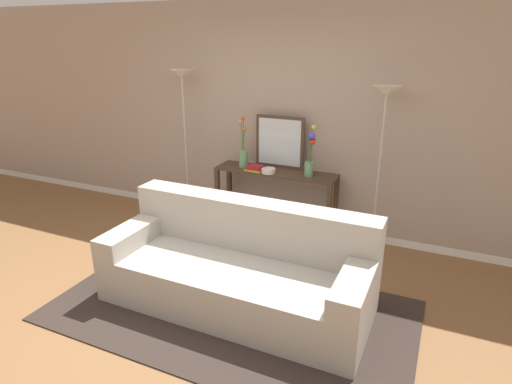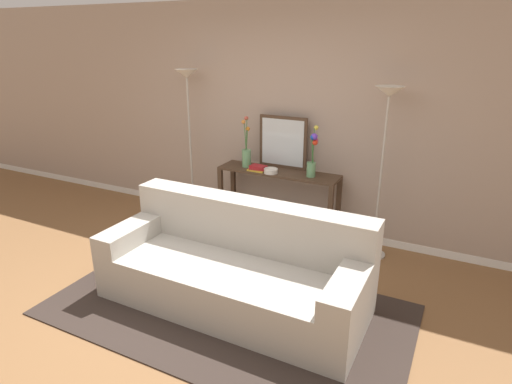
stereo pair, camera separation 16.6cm
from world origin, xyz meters
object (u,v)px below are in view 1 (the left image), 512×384
(book_row_under_console, at_px, (246,224))
(console_table, at_px, (275,190))
(fruit_bowl, at_px, (268,171))
(couch, at_px, (238,271))
(book_stack, at_px, (255,168))
(wall_mirror, at_px, (280,142))
(floor_lamp_left, at_px, (183,104))
(vase_tall_flowers, at_px, (243,153))
(vase_short_flowers, at_px, (310,155))
(floor_lamp_right, at_px, (384,125))

(book_row_under_console, bearing_deg, console_table, 0.00)
(fruit_bowl, bearing_deg, book_row_under_console, 161.99)
(couch, distance_m, book_stack, 1.52)
(wall_mirror, bearing_deg, floor_lamp_left, -171.84)
(wall_mirror, height_order, book_stack, wall_mirror)
(floor_lamp_left, height_order, wall_mirror, floor_lamp_left)
(vase_tall_flowers, relative_size, book_stack, 2.71)
(wall_mirror, bearing_deg, fruit_bowl, -96.30)
(vase_short_flowers, bearing_deg, vase_tall_flowers, 178.44)
(vase_short_flowers, height_order, book_stack, vase_short_flowers)
(fruit_bowl, bearing_deg, wall_mirror, 83.70)
(console_table, height_order, floor_lamp_left, floor_lamp_left)
(vase_tall_flowers, bearing_deg, book_stack, -23.30)
(vase_tall_flowers, relative_size, fruit_bowl, 3.75)
(floor_lamp_left, height_order, vase_tall_flowers, floor_lamp_left)
(couch, bearing_deg, book_row_under_console, 113.18)
(floor_lamp_right, height_order, wall_mirror, floor_lamp_right)
(couch, bearing_deg, fruit_bowl, 101.96)
(floor_lamp_left, xyz_separation_m, vase_tall_flowers, (0.79, 0.01, -0.53))
(floor_lamp_left, relative_size, floor_lamp_right, 1.05)
(floor_lamp_right, relative_size, vase_short_flowers, 3.17)
(fruit_bowl, height_order, book_row_under_console, fruit_bowl)
(wall_mirror, relative_size, vase_tall_flowers, 1.02)
(floor_lamp_left, bearing_deg, couch, -44.89)
(book_stack, bearing_deg, couch, -71.48)
(couch, xyz_separation_m, fruit_bowl, (-0.28, 1.34, 0.51))
(vase_tall_flowers, bearing_deg, floor_lamp_right, -0.48)
(floor_lamp_right, height_order, fruit_bowl, floor_lamp_right)
(couch, bearing_deg, vase_short_flowers, 83.02)
(vase_short_flowers, bearing_deg, wall_mirror, 157.45)
(floor_lamp_left, distance_m, floor_lamp_right, 2.35)
(couch, height_order, book_row_under_console, couch)
(wall_mirror, xyz_separation_m, vase_tall_flowers, (-0.39, -0.16, -0.14))
(couch, height_order, wall_mirror, wall_mirror)
(vase_tall_flowers, height_order, fruit_bowl, vase_tall_flowers)
(floor_lamp_left, distance_m, vase_tall_flowers, 0.95)
(couch, distance_m, vase_short_flowers, 1.60)
(vase_tall_flowers, distance_m, book_stack, 0.25)
(console_table, bearing_deg, vase_short_flowers, -4.24)
(book_row_under_console, bearing_deg, vase_short_flowers, -2.22)
(couch, relative_size, wall_mirror, 3.83)
(floor_lamp_left, relative_size, book_stack, 8.63)
(floor_lamp_left, distance_m, book_row_under_console, 1.64)
(console_table, height_order, wall_mirror, wall_mirror)
(wall_mirror, relative_size, fruit_bowl, 3.83)
(wall_mirror, xyz_separation_m, book_stack, (-0.20, -0.24, -0.27))
(floor_lamp_left, relative_size, vase_short_flowers, 3.32)
(floor_lamp_left, xyz_separation_m, fruit_bowl, (1.15, -0.09, -0.66))
(vase_short_flowers, xyz_separation_m, book_row_under_console, (-0.80, 0.03, -0.97))
(floor_lamp_right, bearing_deg, book_stack, -177.06)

